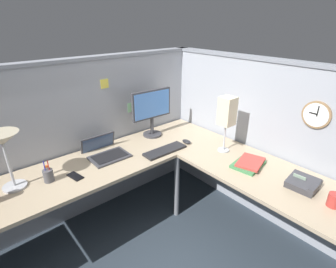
{
  "coord_description": "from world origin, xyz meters",
  "views": [
    {
      "loc": [
        -1.31,
        -1.43,
        1.9
      ],
      "look_at": [
        0.17,
        0.3,
        0.88
      ],
      "focal_mm": 27.84,
      "sensor_mm": 36.0,
      "label": 1
    }
  ],
  "objects_px": {
    "coffee_mug": "(334,200)",
    "wall_clock": "(317,115)",
    "laptop": "(105,151)",
    "computer_mouse": "(187,142)",
    "desk_lamp_paper": "(227,113)",
    "desk_lamp_dome": "(3,144)",
    "pen_cup": "(48,175)",
    "monitor": "(152,110)",
    "office_phone": "(304,184)",
    "keyboard": "(165,150)",
    "book_stack": "(249,163)",
    "cell_phone": "(75,176)"
  },
  "relations": [
    {
      "from": "cell_phone",
      "to": "wall_clock",
      "type": "height_order",
      "value": "wall_clock"
    },
    {
      "from": "coffee_mug",
      "to": "monitor",
      "type": "bearing_deg",
      "value": 97.37
    },
    {
      "from": "laptop",
      "to": "computer_mouse",
      "type": "height_order",
      "value": "laptop"
    },
    {
      "from": "pen_cup",
      "to": "book_stack",
      "type": "xyz_separation_m",
      "value": [
        1.39,
        -0.87,
        -0.03
      ]
    },
    {
      "from": "monitor",
      "to": "office_phone",
      "type": "distance_m",
      "value": 1.54
    },
    {
      "from": "cell_phone",
      "to": "book_stack",
      "type": "bearing_deg",
      "value": -44.52
    },
    {
      "from": "book_stack",
      "to": "wall_clock",
      "type": "bearing_deg",
      "value": -43.12
    },
    {
      "from": "pen_cup",
      "to": "coffee_mug",
      "type": "height_order",
      "value": "pen_cup"
    },
    {
      "from": "monitor",
      "to": "office_phone",
      "type": "height_order",
      "value": "monitor"
    },
    {
      "from": "laptop",
      "to": "book_stack",
      "type": "bearing_deg",
      "value": -49.78
    },
    {
      "from": "computer_mouse",
      "to": "desk_lamp_paper",
      "type": "relative_size",
      "value": 0.2
    },
    {
      "from": "computer_mouse",
      "to": "desk_lamp_dome",
      "type": "height_order",
      "value": "desk_lamp_dome"
    },
    {
      "from": "computer_mouse",
      "to": "office_phone",
      "type": "height_order",
      "value": "office_phone"
    },
    {
      "from": "desk_lamp_dome",
      "to": "pen_cup",
      "type": "bearing_deg",
      "value": -21.03
    },
    {
      "from": "coffee_mug",
      "to": "book_stack",
      "type": "bearing_deg",
      "value": 87.85
    },
    {
      "from": "monitor",
      "to": "laptop",
      "type": "bearing_deg",
      "value": -175.51
    },
    {
      "from": "keyboard",
      "to": "desk_lamp_paper",
      "type": "bearing_deg",
      "value": -37.52
    },
    {
      "from": "computer_mouse",
      "to": "pen_cup",
      "type": "xyz_separation_m",
      "value": [
        -1.28,
        0.21,
        0.04
      ]
    },
    {
      "from": "wall_clock",
      "to": "computer_mouse",
      "type": "bearing_deg",
      "value": 114.23
    },
    {
      "from": "keyboard",
      "to": "coffee_mug",
      "type": "bearing_deg",
      "value": -73.99
    },
    {
      "from": "computer_mouse",
      "to": "book_stack",
      "type": "relative_size",
      "value": 0.32
    },
    {
      "from": "coffee_mug",
      "to": "office_phone",
      "type": "bearing_deg",
      "value": 77.63
    },
    {
      "from": "pen_cup",
      "to": "desk_lamp_paper",
      "type": "distance_m",
      "value": 1.58
    },
    {
      "from": "computer_mouse",
      "to": "office_phone",
      "type": "bearing_deg",
      "value": -83.56
    },
    {
      "from": "coffee_mug",
      "to": "keyboard",
      "type": "bearing_deg",
      "value": 105.07
    },
    {
      "from": "keyboard",
      "to": "book_stack",
      "type": "bearing_deg",
      "value": -59.04
    },
    {
      "from": "desk_lamp_paper",
      "to": "coffee_mug",
      "type": "relative_size",
      "value": 5.52
    },
    {
      "from": "monitor",
      "to": "wall_clock",
      "type": "bearing_deg",
      "value": -66.72
    },
    {
      "from": "keyboard",
      "to": "desk_lamp_dome",
      "type": "xyz_separation_m",
      "value": [
        -1.22,
        0.29,
        0.35
      ]
    },
    {
      "from": "keyboard",
      "to": "book_stack",
      "type": "relative_size",
      "value": 1.34
    },
    {
      "from": "coffee_mug",
      "to": "wall_clock",
      "type": "xyz_separation_m",
      "value": [
        0.36,
        0.35,
        0.43
      ]
    },
    {
      "from": "pen_cup",
      "to": "wall_clock",
      "type": "distance_m",
      "value": 2.14
    },
    {
      "from": "computer_mouse",
      "to": "desk_lamp_paper",
      "type": "xyz_separation_m",
      "value": [
        0.16,
        -0.35,
        0.37
      ]
    },
    {
      "from": "desk_lamp_dome",
      "to": "desk_lamp_paper",
      "type": "distance_m",
      "value": 1.78
    },
    {
      "from": "desk_lamp_dome",
      "to": "pen_cup",
      "type": "distance_m",
      "value": 0.39
    },
    {
      "from": "office_phone",
      "to": "desk_lamp_dome",
      "type": "bearing_deg",
      "value": 139.18
    },
    {
      "from": "computer_mouse",
      "to": "desk_lamp_paper",
      "type": "distance_m",
      "value": 0.53
    },
    {
      "from": "cell_phone",
      "to": "office_phone",
      "type": "bearing_deg",
      "value": -56.44
    },
    {
      "from": "desk_lamp_paper",
      "to": "pen_cup",
      "type": "bearing_deg",
      "value": 158.9
    },
    {
      "from": "desk_lamp_dome",
      "to": "cell_phone",
      "type": "relative_size",
      "value": 3.09
    },
    {
      "from": "cell_phone",
      "to": "office_phone",
      "type": "xyz_separation_m",
      "value": [
        1.23,
        -1.25,
        0.03
      ]
    },
    {
      "from": "desk_lamp_dome",
      "to": "coffee_mug",
      "type": "xyz_separation_m",
      "value": [
        1.59,
        -1.63,
        -0.32
      ]
    },
    {
      "from": "laptop",
      "to": "wall_clock",
      "type": "distance_m",
      "value": 1.83
    },
    {
      "from": "cell_phone",
      "to": "monitor",
      "type": "bearing_deg",
      "value": 3.21
    },
    {
      "from": "cell_phone",
      "to": "office_phone",
      "type": "height_order",
      "value": "office_phone"
    },
    {
      "from": "book_stack",
      "to": "laptop",
      "type": "bearing_deg",
      "value": 130.22
    },
    {
      "from": "coffee_mug",
      "to": "desk_lamp_paper",
      "type": "bearing_deg",
      "value": 85.47
    },
    {
      "from": "office_phone",
      "to": "coffee_mug",
      "type": "xyz_separation_m",
      "value": [
        -0.05,
        -0.22,
        0.01
      ]
    },
    {
      "from": "monitor",
      "to": "desk_lamp_paper",
      "type": "height_order",
      "value": "desk_lamp_paper"
    },
    {
      "from": "monitor",
      "to": "computer_mouse",
      "type": "relative_size",
      "value": 4.81
    }
  ]
}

